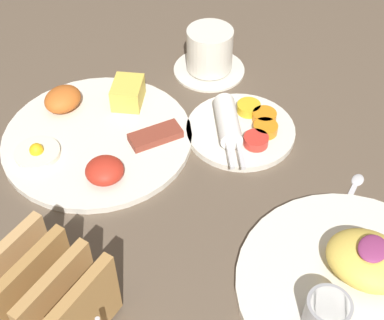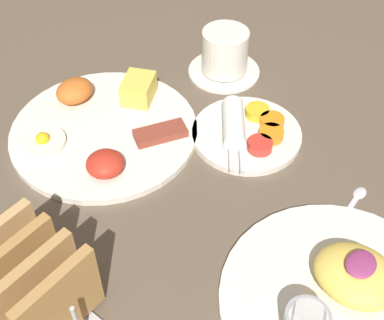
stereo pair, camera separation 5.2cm
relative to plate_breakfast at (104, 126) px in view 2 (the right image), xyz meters
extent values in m
plane|color=brown|center=(-0.08, -0.21, -0.01)|extent=(3.00, 3.00, 0.00)
cylinder|color=silver|center=(0.00, 0.00, -0.01)|extent=(0.28, 0.28, 0.01)
cube|color=#E5C64C|center=(0.08, 0.00, 0.02)|extent=(0.07, 0.06, 0.04)
ellipsoid|color=#C66023|center=(0.02, 0.08, 0.02)|extent=(0.06, 0.05, 0.03)
cylinder|color=#F4EACC|center=(-0.08, 0.04, 0.00)|extent=(0.06, 0.06, 0.01)
sphere|color=yellow|center=(-0.08, 0.04, 0.01)|extent=(0.02, 0.02, 0.02)
ellipsoid|color=red|center=(-0.06, -0.07, 0.01)|extent=(0.05, 0.05, 0.03)
cube|color=brown|center=(0.04, -0.08, 0.01)|extent=(0.08, 0.07, 0.01)
cylinder|color=silver|center=(0.12, -0.17, -0.01)|extent=(0.16, 0.16, 0.01)
cylinder|color=red|center=(0.11, -0.21, 0.01)|extent=(0.04, 0.04, 0.01)
cylinder|color=orange|center=(0.14, -0.21, 0.01)|extent=(0.04, 0.04, 0.01)
cylinder|color=orange|center=(0.16, -0.19, 0.01)|extent=(0.04, 0.04, 0.01)
cylinder|color=gold|center=(0.16, -0.16, 0.01)|extent=(0.04, 0.04, 0.01)
cylinder|color=white|center=(0.11, -0.16, 0.02)|extent=(0.09, 0.08, 0.03)
cube|color=silver|center=(0.06, -0.20, 0.02)|extent=(0.04, 0.04, 0.00)
cube|color=silver|center=(0.05, -0.19, 0.02)|extent=(0.04, 0.04, 0.00)
cylinder|color=silver|center=(-0.04, -0.41, -0.01)|extent=(0.28, 0.28, 0.01)
ellipsoid|color=#EAC651|center=(-0.01, -0.41, 0.02)|extent=(0.09, 0.10, 0.04)
ellipsoid|color=#8C3366|center=(-0.01, -0.41, 0.04)|extent=(0.04, 0.03, 0.01)
cylinder|color=white|center=(-0.10, -0.40, 0.04)|extent=(0.04, 0.04, 0.01)
cube|color=#B7B7BC|center=(-0.25, -0.15, -0.01)|extent=(0.06, 0.15, 0.01)
cube|color=#AA7C44|center=(-0.25, -0.20, 0.04)|extent=(0.10, 0.01, 0.10)
cube|color=#B0824A|center=(-0.25, -0.16, 0.04)|extent=(0.10, 0.01, 0.10)
cube|color=#A5783F|center=(-0.25, -0.13, 0.04)|extent=(0.10, 0.01, 0.10)
cube|color=tan|center=(-0.25, -0.10, 0.04)|extent=(0.10, 0.01, 0.10)
cylinder|color=silver|center=(0.23, -0.05, -0.01)|extent=(0.12, 0.12, 0.01)
cylinder|color=silver|center=(0.23, -0.05, 0.03)|extent=(0.08, 0.08, 0.07)
cylinder|color=#381E0F|center=(0.23, -0.05, 0.06)|extent=(0.06, 0.06, 0.01)
cube|color=silver|center=(0.06, -0.36, -0.01)|extent=(0.11, 0.01, 0.00)
ellipsoid|color=silver|center=(0.13, -0.35, -0.01)|extent=(0.02, 0.02, 0.01)
camera|label=1|loc=(-0.41, -0.43, 0.54)|focal=50.00mm
camera|label=2|loc=(-0.38, -0.47, 0.54)|focal=50.00mm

